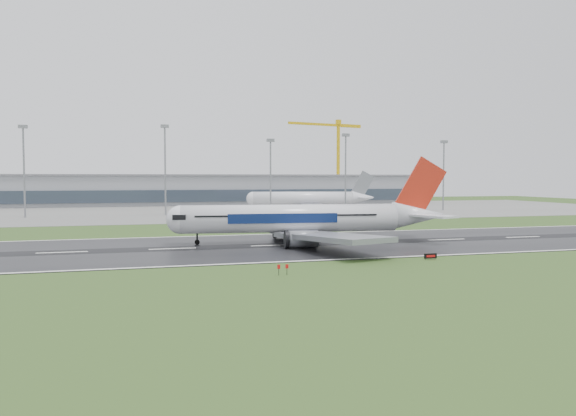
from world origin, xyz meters
name	(u,v)px	position (x,y,z in m)	size (l,w,h in m)	color
ground	(273,246)	(0.00, 0.00, 0.00)	(520.00, 520.00, 0.00)	#2A471A
runway	(273,246)	(0.00, 0.00, 0.05)	(400.00, 45.00, 0.10)	black
apron	(203,211)	(0.00, 125.00, 0.04)	(400.00, 130.00, 0.08)	slate
terminal	(190,190)	(0.00, 185.00, 7.50)	(240.00, 36.00, 15.00)	gray
main_airliner	(310,201)	(8.78, 2.50, 8.90)	(59.60, 56.76, 17.60)	silver
parked_airliner	(308,191)	(43.88, 115.32, 8.25)	(55.76, 51.91, 16.34)	silver
tower_crane	(338,161)	(89.24, 200.00, 24.09)	(49.15, 2.68, 48.18)	gold
runway_sign	(430,256)	(21.34, -25.38, 0.52)	(2.30, 0.26, 1.04)	black
floodmast_1	(24,173)	(-64.43, 100.00, 15.52)	(0.64, 0.64, 31.04)	gray
floodmast_2	(165,172)	(-16.50, 100.00, 16.18)	(0.64, 0.64, 32.36)	gray
floodmast_3	(271,178)	(23.64, 100.00, 13.97)	(0.64, 0.64, 27.94)	gray
floodmast_4	(346,174)	(54.88, 100.00, 15.31)	(0.64, 0.64, 30.62)	gray
floodmast_5	(443,177)	(99.57, 100.00, 14.34)	(0.64, 0.64, 28.69)	gray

